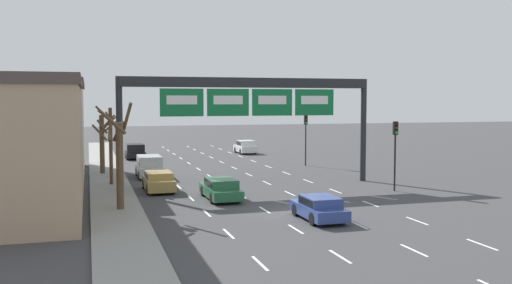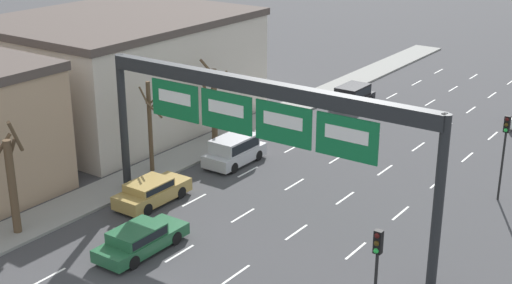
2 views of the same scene
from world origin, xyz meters
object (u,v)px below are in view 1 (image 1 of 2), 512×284
Objects in this scene: suv_black at (135,150)px; tree_bare_third at (102,140)px; sign_gantry at (249,98)px; car_gold at (158,181)px; car_white at (246,147)px; car_green at (221,188)px; tree_bare_second at (111,142)px; suv_silver at (149,165)px; tree_bare_closest at (119,157)px; traffic_light_mid_block at (395,142)px; traffic_light_near_gantry at (306,130)px; car_blue at (319,207)px.

tree_bare_third reaches higher than suv_black.
sign_gantry is at bearing -73.77° from suv_black.
car_gold is 28.21m from car_white.
car_green is 26.97m from suv_black.
tree_bare_third reaches higher than tree_bare_second.
suv_silver reaches higher than car_gold.
suv_black is at bearing 83.91° from tree_bare_closest.
traffic_light_mid_block is at bearing -37.13° from tree_bare_third.
sign_gantry is at bearing -128.58° from traffic_light_near_gantry.
car_green is at bearing -52.39° from car_gold.
car_blue is 11.27m from tree_bare_closest.
tree_bare_second reaches higher than car_blue.
car_green is at bearing -127.01° from traffic_light_near_gantry.
car_green is 0.99× the size of traffic_light_near_gantry.
tree_bare_closest is at bearing -116.75° from car_white.
sign_gantry reaches higher than traffic_light_mid_block.
sign_gantry is at bearing 91.10° from car_blue.
suv_black is (0.07, 15.23, -0.08)m from suv_silver.
car_green is 12.00m from suv_silver.
tree_bare_second is (-9.76, 15.01, 2.50)m from car_blue.
tree_bare_closest is (-18.01, -17.83, -0.38)m from traffic_light_near_gantry.
tree_bare_closest reaches higher than car_blue.
tree_bare_third is (-18.51, -1.56, -0.49)m from traffic_light_near_gantry.
suv_black is 0.84× the size of traffic_light_near_gantry.
traffic_light_near_gantry is at bearing 4.83° from tree_bare_third.
suv_black is 0.73× the size of tree_bare_second.
suv_silver is 15.23m from suv_black.
suv_black reaches higher than car_gold.
car_green is 12.35m from traffic_light_mid_block.
traffic_light_near_gantry reaches higher than car_green.
car_green is 19.76m from traffic_light_near_gantry.
tree_bare_closest is (-18.28, -2.04, -0.34)m from traffic_light_mid_block.
traffic_light_near_gantry is (14.98, 4.07, 2.45)m from suv_silver.
tree_bare_second is (-0.06, 9.78, 0.14)m from tree_bare_closest.
traffic_light_near_gantry is at bearing -36.82° from suv_black.
suv_black is 0.72× the size of tree_bare_third.
tree_bare_closest is (-3.03, -13.76, 2.08)m from suv_silver.
car_gold is 10.55m from tree_bare_third.
traffic_light_mid_block reaches higher than car_blue.
tree_bare_third is at bearing 109.23° from car_gold.
suv_silver is 5.50m from tree_bare_second.
traffic_light_mid_block is 19.91m from tree_bare_second.
tree_bare_third reaches higher than car_green.
tree_bare_third is (-18.79, 14.22, -0.45)m from traffic_light_mid_block.
car_gold is 0.80× the size of tree_bare_third.
car_gold is at bearing 120.08° from car_blue.
tree_bare_third is at bearing 137.46° from sign_gantry.
traffic_light_near_gantry is (8.31, 23.06, 2.74)m from car_blue.
tree_bare_second is 6.50m from tree_bare_third.
suv_silver is (0.14, 7.24, 0.24)m from car_gold.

